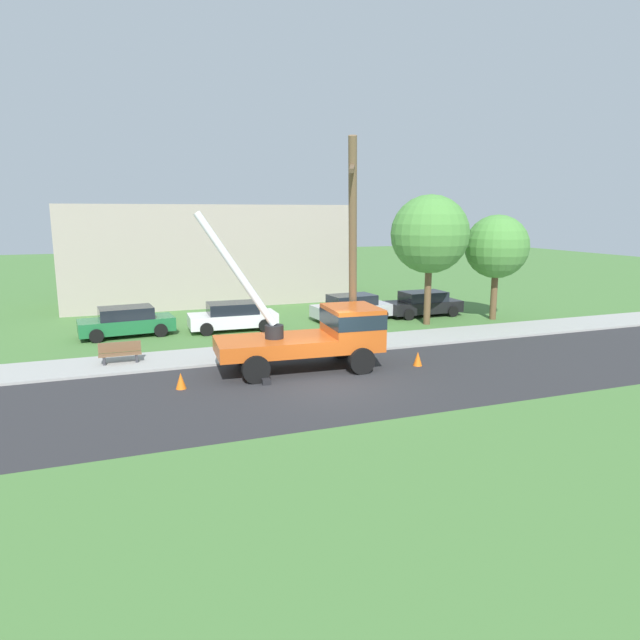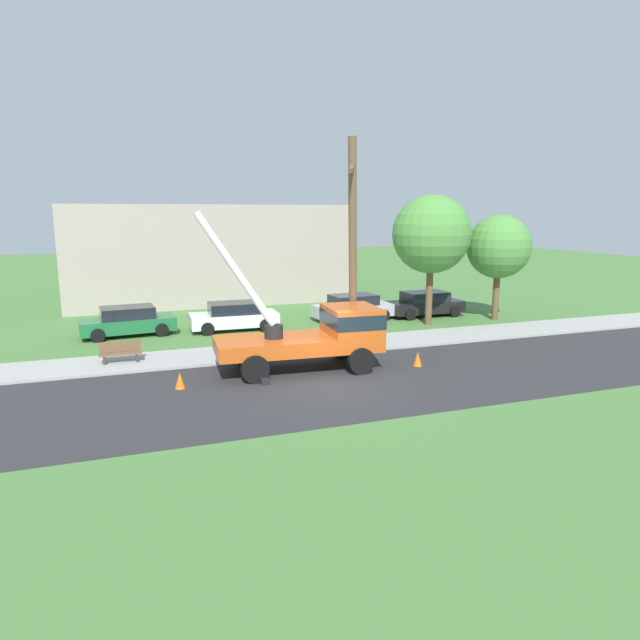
% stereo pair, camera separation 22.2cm
% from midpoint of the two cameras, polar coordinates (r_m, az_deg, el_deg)
% --- Properties ---
extents(ground_plane, '(120.00, 120.00, 0.00)m').
position_cam_midpoint_polar(ground_plane, '(30.74, -7.28, -0.21)').
color(ground_plane, '#477538').
extents(road_asphalt, '(80.00, 7.48, 0.01)m').
position_cam_midpoint_polar(road_asphalt, '(19.57, 0.77, -6.61)').
color(road_asphalt, '#2B2B2D').
rests_on(road_asphalt, ground).
extents(sidewalk_strip, '(80.00, 2.84, 0.10)m').
position_cam_midpoint_polar(sidewalk_strip, '(24.26, -3.60, -3.04)').
color(sidewalk_strip, '#9E9E99').
rests_on(sidewalk_strip, ground).
extents(utility_truck, '(6.75, 3.21, 5.98)m').
position_cam_midpoint_polar(utility_truck, '(21.23, -0.31, -1.28)').
color(utility_truck, '#C65119').
rests_on(utility_truck, ground).
extents(leaning_utility_pole, '(1.63, 2.99, 8.74)m').
position_cam_midpoint_polar(leaning_utility_pole, '(22.20, 3.10, 7.26)').
color(leaning_utility_pole, brown).
rests_on(leaning_utility_pole, ground).
extents(traffic_cone_ahead, '(0.36, 0.36, 0.56)m').
position_cam_midpoint_polar(traffic_cone_ahead, '(22.13, 9.71, -3.94)').
color(traffic_cone_ahead, orange).
rests_on(traffic_cone_ahead, ground).
extents(traffic_cone_behind, '(0.36, 0.36, 0.56)m').
position_cam_midpoint_polar(traffic_cone_behind, '(19.62, -14.41, -6.07)').
color(traffic_cone_behind, orange).
rests_on(traffic_cone_behind, ground).
extents(parked_sedan_green, '(4.55, 2.29, 1.42)m').
position_cam_midpoint_polar(parked_sedan_green, '(28.56, -19.45, -0.15)').
color(parked_sedan_green, '#1E6638').
rests_on(parked_sedan_green, ground).
extents(parked_sedan_white, '(4.44, 2.09, 1.42)m').
position_cam_midpoint_polar(parked_sedan_white, '(28.63, -9.17, 0.37)').
color(parked_sedan_white, silver).
rests_on(parked_sedan_white, ground).
extents(parked_sedan_silver, '(4.52, 2.24, 1.42)m').
position_cam_midpoint_polar(parked_sedan_silver, '(31.01, 3.08, 1.31)').
color(parked_sedan_silver, '#B7B7BF').
rests_on(parked_sedan_silver, ground).
extents(parked_sedan_black, '(4.43, 2.06, 1.42)m').
position_cam_midpoint_polar(parked_sedan_black, '(32.76, 10.33, 1.66)').
color(parked_sedan_black, black).
rests_on(parked_sedan_black, ground).
extents(park_bench, '(1.60, 0.45, 0.90)m').
position_cam_midpoint_polar(park_bench, '(23.28, -20.08, -3.25)').
color(park_bench, brown).
rests_on(park_bench, ground).
extents(roadside_tree_near, '(3.48, 3.48, 5.81)m').
position_cam_midpoint_polar(roadside_tree_near, '(32.26, 17.49, 7.16)').
color(roadside_tree_near, brown).
rests_on(roadside_tree_near, ground).
extents(roadside_tree_far, '(4.10, 4.10, 6.85)m').
position_cam_midpoint_polar(roadside_tree_far, '(29.90, 11.00, 8.61)').
color(roadside_tree_far, brown).
rests_on(roadside_tree_far, ground).
extents(lowrise_building_backdrop, '(18.00, 6.00, 6.40)m').
position_cam_midpoint_polar(lowrise_building_backdrop, '(38.00, -11.67, 6.66)').
color(lowrise_building_backdrop, '#A5998C').
rests_on(lowrise_building_backdrop, ground).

